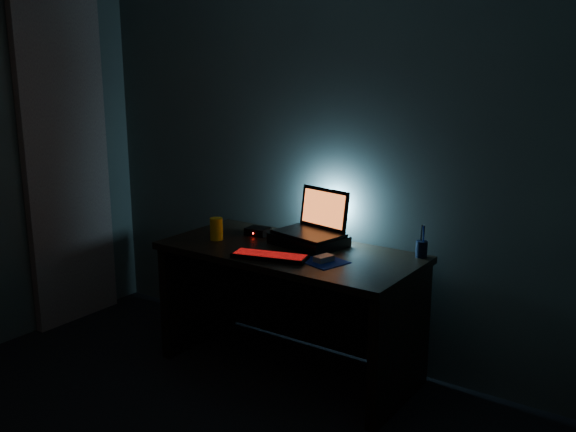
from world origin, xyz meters
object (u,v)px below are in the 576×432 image
at_px(mouse, 324,258).
at_px(juice_glass, 216,229).
at_px(keyboard, 270,256).
at_px(router, 258,231).
at_px(laptop, 315,223).
at_px(pen_cup, 421,249).

xyz_separation_m(mouse, juice_glass, (-0.76, 0.01, 0.05)).
bearing_deg(keyboard, mouse, 7.50).
bearing_deg(router, laptop, 0.59).
bearing_deg(pen_cup, juice_glass, -161.98).
relative_size(mouse, juice_glass, 0.77).
bearing_deg(router, juice_glass, -126.77).
xyz_separation_m(laptop, juice_glass, (-0.53, -0.27, -0.05)).
xyz_separation_m(laptop, keyboard, (-0.04, -0.39, -0.11)).
bearing_deg(laptop, keyboard, -84.72).
height_order(keyboard, pen_cup, pen_cup).
bearing_deg(laptop, router, -162.48).
xyz_separation_m(juice_glass, router, (0.14, 0.23, -0.04)).
xyz_separation_m(mouse, router, (-0.62, 0.23, 0.00)).
height_order(keyboard, router, router).
bearing_deg(juice_glass, router, 59.10).
distance_m(keyboard, router, 0.49).
bearing_deg(juice_glass, laptop, 27.43).
relative_size(juice_glass, router, 0.92).
bearing_deg(keyboard, pen_cup, 21.44).
height_order(mouse, router, router).
height_order(laptop, router, laptop).
relative_size(laptop, router, 2.90).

